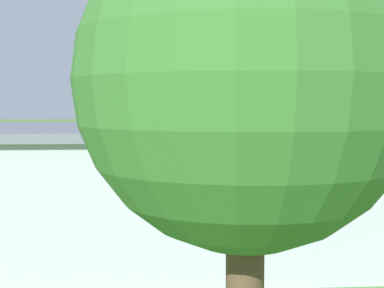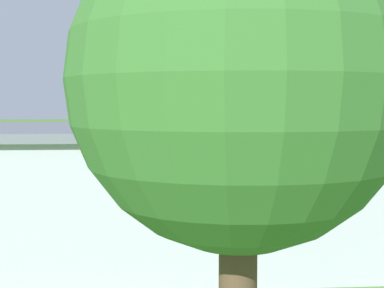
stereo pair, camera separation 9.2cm
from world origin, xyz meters
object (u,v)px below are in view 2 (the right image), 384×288
at_px(person_walking_on_apron, 299,181).
at_px(hangar, 130,188).
at_px(tree_by_windsock, 239,87).
at_px(car_black, 295,191).
at_px(person_near_hangar_door, 336,196).
at_px(biplane, 211,123).

bearing_deg(person_walking_on_apron, hangar, 52.32).
relative_size(person_walking_on_apron, tree_by_windsock, 0.19).
relative_size(car_black, tree_by_windsock, 0.53).
bearing_deg(person_near_hangar_door, hangar, 34.76).
bearing_deg(car_black, biplane, -84.44).
bearing_deg(biplane, person_walking_on_apron, 102.90).
bearing_deg(person_near_hangar_door, person_walking_on_apron, -90.13).
bearing_deg(person_walking_on_apron, car_black, 70.07).
bearing_deg(tree_by_windsock, biplane, -98.61).
distance_m(person_near_hangar_door, person_walking_on_apron, 7.81).
height_order(hangar, tree_by_windsock, tree_by_windsock).
bearing_deg(person_near_hangar_door, biplane, -81.07).
distance_m(car_black, person_walking_on_apron, 5.27).
xyz_separation_m(biplane, tree_by_windsock, (8.30, 54.80, 2.16)).
relative_size(person_near_hangar_door, tree_by_windsock, 0.19).
bearing_deg(person_near_hangar_door, tree_by_windsock, 67.61).
distance_m(hangar, person_walking_on_apron, 21.33).
bearing_deg(biplane, car_black, 95.56).
bearing_deg(biplane, tree_by_windsock, 81.39).
distance_m(biplane, person_walking_on_apron, 18.12).
height_order(hangar, biplane, biplane).
xyz_separation_m(hangar, person_walking_on_apron, (-12.98, -16.81, -1.97)).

